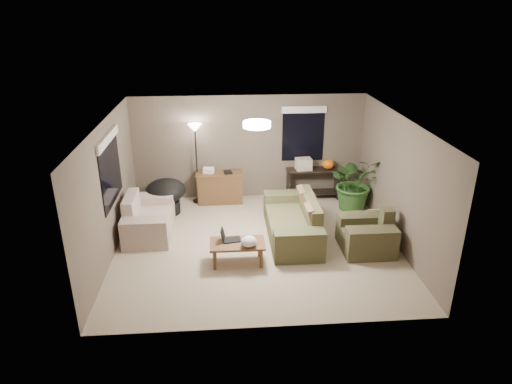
{
  "coord_description": "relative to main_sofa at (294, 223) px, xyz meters",
  "views": [
    {
      "loc": [
        -0.62,
        -7.95,
        4.45
      ],
      "look_at": [
        0.0,
        0.2,
        1.05
      ],
      "focal_mm": 32.0,
      "sensor_mm": 36.0,
      "label": 1
    }
  ],
  "objects": [
    {
      "name": "window_left",
      "position": [
        -3.51,
        0.01,
        1.49
      ],
      "size": [
        0.05,
        1.56,
        1.33
      ],
      "color": "black",
      "rests_on": "room_shell"
    },
    {
      "name": "cardboard_box",
      "position": [
        0.51,
        1.96,
        0.59
      ],
      "size": [
        0.39,
        0.31,
        0.27
      ],
      "primitive_type": "cube",
      "rotation": [
        0.0,
        0.0,
        0.1
      ],
      "color": "beige",
      "rests_on": "console_table"
    },
    {
      "name": "coffee_table",
      "position": [
        -1.19,
        -0.94,
        0.06
      ],
      "size": [
        1.0,
        0.55,
        0.42
      ],
      "color": "brown",
      "rests_on": "ground"
    },
    {
      "name": "plastic_bag",
      "position": [
        -0.99,
        -1.09,
        0.23
      ],
      "size": [
        0.33,
        0.31,
        0.2
      ],
      "primitive_type": "ellipsoid",
      "rotation": [
        0.0,
        0.0,
        -0.22
      ],
      "color": "white",
      "rests_on": "coffee_table"
    },
    {
      "name": "main_sofa",
      "position": [
        0.0,
        0.0,
        0.0
      ],
      "size": [
        0.95,
        2.2,
        0.85
      ],
      "color": "brown",
      "rests_on": "ground"
    },
    {
      "name": "desk",
      "position": [
        -1.5,
        1.89,
        0.08
      ],
      "size": [
        1.1,
        0.5,
        0.75
      ],
      "color": "brown",
      "rests_on": "ground"
    },
    {
      "name": "console_table",
      "position": [
        0.76,
        1.96,
        0.14
      ],
      "size": [
        1.3,
        0.4,
        0.75
      ],
      "color": "black",
      "rests_on": "ground"
    },
    {
      "name": "papasan_chair",
      "position": [
        -2.71,
        1.36,
        0.17
      ],
      "size": [
        1.01,
        1.01,
        0.8
      ],
      "color": "black",
      "rests_on": "ground"
    },
    {
      "name": "loveseat",
      "position": [
        -2.99,
        0.39,
        0.0
      ],
      "size": [
        0.9,
        1.6,
        0.85
      ],
      "color": "beige",
      "rests_on": "ground"
    },
    {
      "name": "desk_papers",
      "position": [
        -1.65,
        1.88,
        0.51
      ],
      "size": [
        0.69,
        0.29,
        0.12
      ],
      "color": "silver",
      "rests_on": "desk"
    },
    {
      "name": "pumpkin",
      "position": [
        1.11,
        1.96,
        0.57
      ],
      "size": [
        0.29,
        0.29,
        0.23
      ],
      "primitive_type": "ellipsoid",
      "rotation": [
        0.0,
        0.0,
        0.04
      ],
      "color": "orange",
      "rests_on": "console_table"
    },
    {
      "name": "floor_lamp",
      "position": [
        -2.02,
        1.96,
        1.3
      ],
      "size": [
        0.32,
        0.32,
        1.91
      ],
      "color": "black",
      "rests_on": "ground"
    },
    {
      "name": "cat_scratching_post",
      "position": [
        1.66,
        0.02,
        -0.08
      ],
      "size": [
        0.32,
        0.32,
        0.5
      ],
      "color": "tan",
      "rests_on": "ground"
    },
    {
      "name": "room_shell",
      "position": [
        -0.78,
        -0.29,
        0.96
      ],
      "size": [
        5.5,
        5.5,
        5.5
      ],
      "color": "tan",
      "rests_on": "ground"
    },
    {
      "name": "laptop",
      "position": [
        -1.36,
        -0.84,
        0.19
      ],
      "size": [
        0.39,
        0.28,
        0.24
      ],
      "color": "black",
      "rests_on": "coffee_table"
    },
    {
      "name": "houseplant",
      "position": [
        1.6,
        1.25,
        0.22
      ],
      "size": [
        1.18,
        1.32,
        1.03
      ],
      "primitive_type": "imported",
      "color": "#2D5923",
      "rests_on": "ground"
    },
    {
      "name": "armchair",
      "position": [
        1.33,
        -0.63,
        0.0
      ],
      "size": [
        0.95,
        1.0,
        0.85
      ],
      "color": "brown",
      "rests_on": "ground"
    },
    {
      "name": "throw_pillows",
      "position": [
        0.26,
        -0.0,
        0.36
      ],
      "size": [
        0.23,
        1.35,
        0.47
      ],
      "color": "#8C7251",
      "rests_on": "main_sofa"
    },
    {
      "name": "ceiling_fixture",
      "position": [
        -0.78,
        -0.29,
        2.15
      ],
      "size": [
        0.5,
        0.5,
        0.1
      ],
      "primitive_type": "cylinder",
      "color": "white",
      "rests_on": "room_shell"
    },
    {
      "name": "window_back",
      "position": [
        0.52,
        2.19,
        1.49
      ],
      "size": [
        1.06,
        0.05,
        1.33
      ],
      "color": "black",
      "rests_on": "room_shell"
    }
  ]
}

